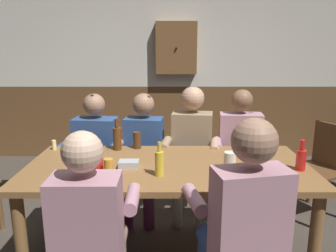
% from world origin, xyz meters
% --- Properties ---
extents(back_wall_upper, '(6.73, 0.12, 1.43)m').
position_xyz_m(back_wall_upper, '(0.00, 2.52, 1.75)').
color(back_wall_upper, silver).
extents(back_wall_wainscot, '(6.73, 0.12, 1.04)m').
position_xyz_m(back_wall_wainscot, '(0.00, 2.52, 0.52)').
color(back_wall_wainscot, brown).
rests_on(back_wall_wainscot, ground_plane).
extents(dining_table, '(2.02, 0.93, 0.76)m').
position_xyz_m(dining_table, '(0.00, 0.00, 0.67)').
color(dining_table, brown).
rests_on(dining_table, ground_plane).
extents(person_0, '(0.56, 0.56, 1.17)m').
position_xyz_m(person_0, '(-0.69, 0.70, 0.65)').
color(person_0, '#2D4C84').
rests_on(person_0, ground_plane).
extents(person_1, '(0.53, 0.55, 1.17)m').
position_xyz_m(person_1, '(-0.24, 0.70, 0.65)').
color(person_1, '#2D4C84').
rests_on(person_1, ground_plane).
extents(person_2, '(0.55, 0.57, 1.24)m').
position_xyz_m(person_2, '(0.22, 0.71, 0.69)').
color(person_2, '#997F60').
rests_on(person_2, ground_plane).
extents(person_3, '(0.56, 0.54, 1.21)m').
position_xyz_m(person_3, '(0.68, 0.70, 0.67)').
color(person_3, '#B78493').
rests_on(person_3, ground_plane).
extents(person_4, '(0.49, 0.51, 1.21)m').
position_xyz_m(person_4, '(-0.41, -0.68, 0.66)').
color(person_4, '#B78493').
rests_on(person_4, ground_plane).
extents(person_5, '(0.55, 0.56, 1.27)m').
position_xyz_m(person_5, '(0.39, -0.69, 0.69)').
color(person_5, '#B78493').
rests_on(person_5, ground_plane).
extents(chair_empty_near_right, '(0.59, 0.59, 0.88)m').
position_xyz_m(chair_empty_near_right, '(1.46, 0.73, 0.48)').
color(chair_empty_near_right, brown).
rests_on(chair_empty_near_right, ground_plane).
extents(table_candle, '(0.04, 0.04, 0.08)m').
position_xyz_m(table_candle, '(-0.94, 0.36, 0.80)').
color(table_candle, '#F9E08C').
rests_on(table_candle, dining_table).
extents(condiment_caddy, '(0.14, 0.10, 0.05)m').
position_xyz_m(condiment_caddy, '(-0.27, -0.06, 0.79)').
color(condiment_caddy, '#B2B7BC').
rests_on(condiment_caddy, dining_table).
extents(plate_0, '(0.26, 0.26, 0.01)m').
position_xyz_m(plate_0, '(0.69, -0.12, 0.77)').
color(plate_0, white).
rests_on(plate_0, dining_table).
extents(bottle_0, '(0.07, 0.07, 0.21)m').
position_xyz_m(bottle_0, '(0.91, -0.11, 0.85)').
color(bottle_0, red).
rests_on(bottle_0, dining_table).
extents(bottle_1, '(0.06, 0.06, 0.23)m').
position_xyz_m(bottle_1, '(-0.06, -0.21, 0.85)').
color(bottle_1, gold).
rests_on(bottle_1, dining_table).
extents(bottle_2, '(0.07, 0.07, 0.26)m').
position_xyz_m(bottle_2, '(-0.42, 0.36, 0.87)').
color(bottle_2, '#593314').
rests_on(bottle_2, dining_table).
extents(bottle_3, '(0.06, 0.06, 0.22)m').
position_xyz_m(bottle_3, '(-0.46, -0.20, 0.85)').
color(bottle_3, red).
rests_on(bottle_3, dining_table).
extents(pint_glass_0, '(0.07, 0.07, 0.14)m').
position_xyz_m(pint_glass_0, '(-0.26, 0.40, 0.83)').
color(pint_glass_0, '#4C2D19').
rests_on(pint_glass_0, dining_table).
extents(pint_glass_1, '(0.08, 0.08, 0.16)m').
position_xyz_m(pint_glass_1, '(0.54, -0.27, 0.84)').
color(pint_glass_1, '#E5C64C').
rests_on(pint_glass_1, dining_table).
extents(pint_glass_2, '(0.08, 0.08, 0.15)m').
position_xyz_m(pint_glass_2, '(0.41, -0.17, 0.84)').
color(pint_glass_2, white).
rests_on(pint_glass_2, dining_table).
extents(pint_glass_3, '(0.07, 0.07, 0.11)m').
position_xyz_m(pint_glass_3, '(-0.61, -0.24, 0.82)').
color(pint_glass_3, '#4C2D19').
rests_on(pint_glass_3, dining_table).
extents(pint_glass_4, '(0.06, 0.06, 0.13)m').
position_xyz_m(pint_glass_4, '(-0.38, -0.26, 0.83)').
color(pint_glass_4, gold).
rests_on(pint_glass_4, dining_table).
extents(wall_dart_cabinet, '(0.56, 0.15, 0.70)m').
position_xyz_m(wall_dart_cabinet, '(0.11, 2.39, 1.57)').
color(wall_dart_cabinet, brown).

